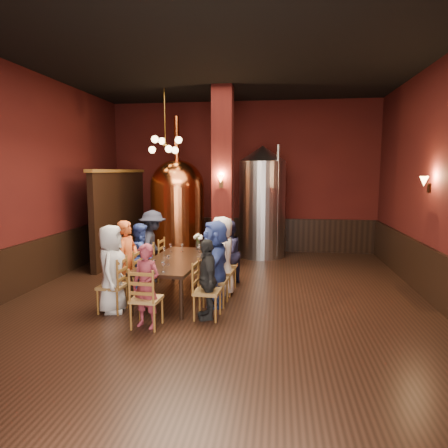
# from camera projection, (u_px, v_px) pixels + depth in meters

# --- Properties ---
(room) EXTENTS (10.00, 10.02, 4.50)m
(room) POSITION_uv_depth(u_px,v_px,m) (218.00, 182.00, 7.21)
(room) COLOR black
(room) RESTS_ON ground
(wainscot_right) EXTENTS (0.08, 9.90, 1.00)m
(wainscot_right) POSITION_uv_depth(u_px,v_px,m) (444.00, 284.00, 6.91)
(wainscot_right) COLOR black
(wainscot_right) RESTS_ON ground
(wainscot_back) EXTENTS (7.90, 0.08, 1.00)m
(wainscot_back) POSITION_uv_depth(u_px,v_px,m) (242.00, 234.00, 12.32)
(wainscot_back) COLOR black
(wainscot_back) RESTS_ON ground
(wainscot_left) EXTENTS (0.08, 9.90, 1.00)m
(wainscot_left) POSITION_uv_depth(u_px,v_px,m) (23.00, 269.00, 7.98)
(wainscot_left) COLOR black
(wainscot_left) RESTS_ON ground
(column) EXTENTS (0.58, 0.58, 4.50)m
(column) POSITION_uv_depth(u_px,v_px,m) (223.00, 179.00, 10.00)
(column) COLOR #40110D
(column) RESTS_ON ground
(partition) EXTENTS (0.22, 3.50, 2.40)m
(partition) POSITION_uv_depth(u_px,v_px,m) (120.00, 217.00, 10.92)
(partition) COLOR black
(partition) RESTS_ON ground
(pendant_cluster) EXTENTS (0.90, 0.90, 1.70)m
(pendant_cluster) POSITION_uv_depth(u_px,v_px,m) (165.00, 145.00, 10.19)
(pendant_cluster) COLOR #A57226
(pendant_cluster) RESTS_ON room
(sconce_wall) EXTENTS (0.20, 0.20, 0.36)m
(sconce_wall) POSITION_uv_depth(u_px,v_px,m) (429.00, 184.00, 7.48)
(sconce_wall) COLOR black
(sconce_wall) RESTS_ON room
(sconce_column) EXTENTS (0.20, 0.20, 0.36)m
(sconce_column) POSITION_uv_depth(u_px,v_px,m) (221.00, 181.00, 9.72)
(sconce_column) COLOR black
(sconce_column) RESTS_ON column
(dining_table) EXTENTS (1.12, 2.45, 0.75)m
(dining_table) POSITION_uv_depth(u_px,v_px,m) (176.00, 262.00, 7.72)
(dining_table) COLOR black
(dining_table) RESTS_ON ground
(chair_0) EXTENTS (0.48, 0.48, 0.92)m
(chair_0) POSITION_uv_depth(u_px,v_px,m) (112.00, 286.00, 6.93)
(chair_0) COLOR brown
(chair_0) RESTS_ON ground
(person_0) EXTENTS (0.61, 0.82, 1.53)m
(person_0) POSITION_uv_depth(u_px,v_px,m) (111.00, 269.00, 6.89)
(person_0) COLOR silver
(person_0) RESTS_ON ground
(chair_1) EXTENTS (0.48, 0.48, 0.92)m
(chair_1) POSITION_uv_depth(u_px,v_px,m) (128.00, 276.00, 7.58)
(chair_1) COLOR brown
(chair_1) RESTS_ON ground
(person_1) EXTENTS (0.46, 0.61, 1.52)m
(person_1) POSITION_uv_depth(u_px,v_px,m) (128.00, 260.00, 7.54)
(person_1) COLOR #C34F21
(person_1) RESTS_ON ground
(chair_2) EXTENTS (0.48, 0.48, 0.92)m
(chair_2) POSITION_uv_depth(u_px,v_px,m) (142.00, 268.00, 8.23)
(chair_2) COLOR brown
(chair_2) RESTS_ON ground
(person_2) EXTENTS (0.53, 0.74, 1.39)m
(person_2) POSITION_uv_depth(u_px,v_px,m) (141.00, 257.00, 8.19)
(person_2) COLOR #2B3F90
(person_2) RESTS_ON ground
(chair_3) EXTENTS (0.48, 0.48, 0.92)m
(chair_3) POSITION_uv_depth(u_px,v_px,m) (153.00, 261.00, 8.88)
(chair_3) COLOR brown
(chair_3) RESTS_ON ground
(person_3) EXTENTS (0.77, 1.12, 1.58)m
(person_3) POSITION_uv_depth(u_px,v_px,m) (153.00, 246.00, 8.83)
(person_3) COLOR #1D1F2C
(person_3) RESTS_ON ground
(chair_4) EXTENTS (0.48, 0.48, 0.92)m
(chair_4) POSITION_uv_depth(u_px,v_px,m) (207.00, 291.00, 6.62)
(chair_4) COLOR brown
(chair_4) RESTS_ON ground
(person_4) EXTENTS (0.55, 0.85, 1.34)m
(person_4) POSITION_uv_depth(u_px,v_px,m) (207.00, 279.00, 6.59)
(person_4) COLOR black
(person_4) RESTS_ON ground
(chair_5) EXTENTS (0.48, 0.48, 0.92)m
(chair_5) POSITION_uv_depth(u_px,v_px,m) (216.00, 280.00, 7.27)
(chair_5) COLOR brown
(chair_5) RESTS_ON ground
(person_5) EXTENTS (0.64, 1.50, 1.57)m
(person_5) POSITION_uv_depth(u_px,v_px,m) (216.00, 263.00, 7.23)
(person_5) COLOR #314594
(person_5) RESTS_ON ground
(chair_6) EXTENTS (0.48, 0.48, 0.92)m
(chair_6) POSITION_uv_depth(u_px,v_px,m) (222.00, 271.00, 7.91)
(chair_6) COLOR brown
(chair_6) RESTS_ON ground
(person_6) EXTENTS (0.69, 0.87, 1.56)m
(person_6) POSITION_uv_depth(u_px,v_px,m) (222.00, 256.00, 7.87)
(person_6) COLOR silver
(person_6) RESTS_ON ground
(chair_7) EXTENTS (0.48, 0.48, 0.92)m
(chair_7) POSITION_uv_depth(u_px,v_px,m) (228.00, 264.00, 8.57)
(chair_7) COLOR brown
(chair_7) RESTS_ON ground
(person_7) EXTENTS (0.51, 0.74, 1.39)m
(person_7) POSITION_uv_depth(u_px,v_px,m) (228.00, 253.00, 8.54)
(person_7) COLOR #1A1932
(person_7) RESTS_ON ground
(chair_8) EXTENTS (0.48, 0.48, 0.92)m
(chair_8) POSITION_uv_depth(u_px,v_px,m) (146.00, 298.00, 6.24)
(chair_8) COLOR brown
(chair_8) RESTS_ON ground
(person_8) EXTENTS (0.56, 0.45, 1.33)m
(person_8) POSITION_uv_depth(u_px,v_px,m) (146.00, 286.00, 6.21)
(person_8) COLOR maroon
(person_8) RESTS_ON ground
(copper_kettle) EXTENTS (1.81, 1.81, 3.89)m
(copper_kettle) POSITION_uv_depth(u_px,v_px,m) (178.00, 208.00, 10.98)
(copper_kettle) COLOR black
(copper_kettle) RESTS_ON ground
(steel_vessel) EXTENTS (1.47, 1.47, 3.14)m
(steel_vessel) POSITION_uv_depth(u_px,v_px,m) (262.00, 202.00, 11.29)
(steel_vessel) COLOR #B2B2B7
(steel_vessel) RESTS_ON ground
(rose_vase) EXTENTS (0.21, 0.21, 0.35)m
(rose_vase) POSITION_uv_depth(u_px,v_px,m) (198.00, 239.00, 8.62)
(rose_vase) COLOR white
(rose_vase) RESTS_ON dining_table
(wine_glass_0) EXTENTS (0.07, 0.07, 0.17)m
(wine_glass_0) POSITION_uv_depth(u_px,v_px,m) (163.00, 267.00, 6.71)
(wine_glass_0) COLOR white
(wine_glass_0) RESTS_ON dining_table
(wine_glass_1) EXTENTS (0.07, 0.07, 0.17)m
(wine_glass_1) POSITION_uv_depth(u_px,v_px,m) (168.00, 260.00, 7.23)
(wine_glass_1) COLOR white
(wine_glass_1) RESTS_ON dining_table
(wine_glass_2) EXTENTS (0.07, 0.07, 0.17)m
(wine_glass_2) POSITION_uv_depth(u_px,v_px,m) (164.00, 251.00, 8.03)
(wine_glass_2) COLOR white
(wine_glass_2) RESTS_ON dining_table
(wine_glass_3) EXTENTS (0.07, 0.07, 0.17)m
(wine_glass_3) POSITION_uv_depth(u_px,v_px,m) (182.00, 248.00, 8.38)
(wine_glass_3) COLOR white
(wine_glass_3) RESTS_ON dining_table
(wine_glass_4) EXTENTS (0.07, 0.07, 0.17)m
(wine_glass_4) POSITION_uv_depth(u_px,v_px,m) (171.00, 248.00, 8.36)
(wine_glass_4) COLOR white
(wine_glass_4) RESTS_ON dining_table
(wine_glass_5) EXTENTS (0.07, 0.07, 0.17)m
(wine_glass_5) POSITION_uv_depth(u_px,v_px,m) (154.00, 265.00, 6.85)
(wine_glass_5) COLOR white
(wine_glass_5) RESTS_ON dining_table
(wine_glass_6) EXTENTS (0.07, 0.07, 0.17)m
(wine_glass_6) POSITION_uv_depth(u_px,v_px,m) (199.00, 248.00, 8.33)
(wine_glass_6) COLOR white
(wine_glass_6) RESTS_ON dining_table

